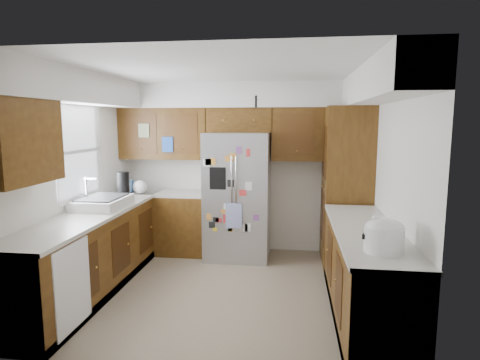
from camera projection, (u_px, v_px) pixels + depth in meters
The scene contains 12 objects.
floor at pixel (224, 290), 4.69m from camera, with size 3.60×3.60×0.00m, color gray.
room_shell at pixel (220, 133), 4.80m from camera, with size 3.64×3.24×2.52m.
left_counter_run at pixel (113, 249), 4.83m from camera, with size 1.36×3.20×0.92m.
right_counter_run at pixel (365, 277), 3.97m from camera, with size 0.63×2.25×0.92m.
pantry at pixel (346, 186), 5.47m from camera, with size 0.60×0.90×2.15m, color #46270D.
fridge at pixel (238, 196), 5.74m from camera, with size 0.90×0.79×1.80m.
bridge_cabinet at pixel (240, 120), 5.81m from camera, with size 0.96×0.34×0.35m, color #46270D.
fridge_top_items at pixel (238, 99), 5.74m from camera, with size 0.82×0.35×0.28m.
sink_assembly at pixel (103, 202), 4.84m from camera, with size 0.52×0.70×0.37m.
left_counter_clutter at pixel (130, 187), 5.56m from camera, with size 0.38×0.85×0.38m.
rice_cooker at pixel (384, 235), 3.17m from camera, with size 0.32×0.31×0.27m.
paper_towel at pixel (378, 229), 3.41m from camera, with size 0.11×0.11×0.24m, color white.
Camera 1 is at (0.77, -4.40, 1.94)m, focal length 30.00 mm.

